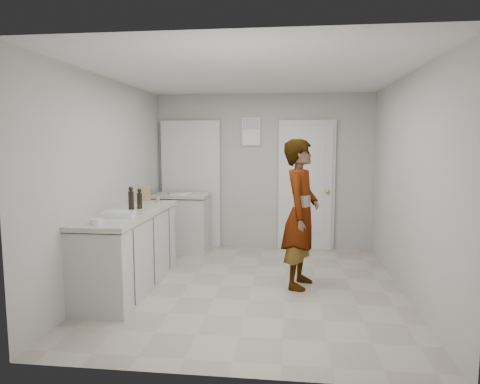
# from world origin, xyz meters

# --- Properties ---
(ground) EXTENTS (4.00, 4.00, 0.00)m
(ground) POSITION_xyz_m (0.00, 0.00, 0.00)
(ground) COLOR #A19787
(ground) RESTS_ON ground
(room_shell) EXTENTS (4.00, 4.00, 4.00)m
(room_shell) POSITION_xyz_m (-0.17, 1.95, 1.02)
(room_shell) COLOR #B1AEA7
(room_shell) RESTS_ON ground
(main_counter) EXTENTS (0.64, 1.96, 0.93)m
(main_counter) POSITION_xyz_m (-1.45, -0.20, 0.43)
(main_counter) COLOR #BBBBB7
(main_counter) RESTS_ON ground
(side_counter) EXTENTS (0.84, 0.61, 0.93)m
(side_counter) POSITION_xyz_m (-1.25, 1.55, 0.43)
(side_counter) COLOR #BBBBB7
(side_counter) RESTS_ON ground
(person) EXTENTS (0.57, 0.73, 1.77)m
(person) POSITION_xyz_m (0.57, 0.11, 0.89)
(person) COLOR silver
(person) RESTS_ON ground
(cake_mix_box) EXTENTS (0.13, 0.08, 0.20)m
(cake_mix_box) POSITION_xyz_m (-1.54, 0.68, 1.03)
(cake_mix_box) COLOR olive
(cake_mix_box) RESTS_ON main_counter
(spice_jar) EXTENTS (0.05, 0.05, 0.08)m
(spice_jar) POSITION_xyz_m (-1.33, 0.56, 0.96)
(spice_jar) COLOR tan
(spice_jar) RESTS_ON main_counter
(oil_cruet_a) EXTENTS (0.06, 0.06, 0.25)m
(oil_cruet_a) POSITION_xyz_m (-1.39, 0.03, 1.04)
(oil_cruet_a) COLOR black
(oil_cruet_a) RESTS_ON main_counter
(oil_cruet_b) EXTENTS (0.07, 0.07, 0.29)m
(oil_cruet_b) POSITION_xyz_m (-1.41, -0.19, 1.07)
(oil_cruet_b) COLOR black
(oil_cruet_b) RESTS_ON main_counter
(baking_dish) EXTENTS (0.36, 0.28, 0.06)m
(baking_dish) POSITION_xyz_m (-1.42, -0.55, 0.95)
(baking_dish) COLOR silver
(baking_dish) RESTS_ON main_counter
(egg_bowl) EXTENTS (0.13, 0.13, 0.05)m
(egg_bowl) POSITION_xyz_m (-1.48, -0.95, 0.95)
(egg_bowl) COLOR silver
(egg_bowl) RESTS_ON main_counter
(papers) EXTENTS (0.30, 0.37, 0.01)m
(papers) POSITION_xyz_m (-1.26, 1.53, 0.93)
(papers) COLOR white
(papers) RESTS_ON side_counter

